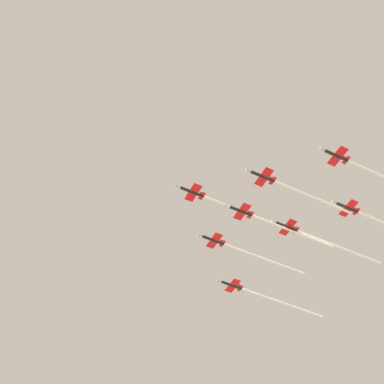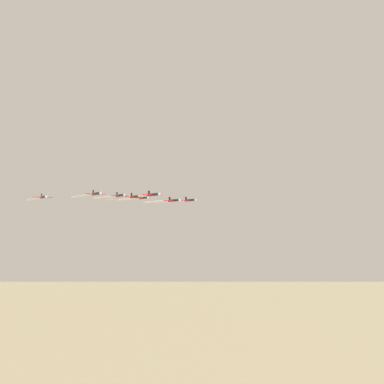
% 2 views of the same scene
% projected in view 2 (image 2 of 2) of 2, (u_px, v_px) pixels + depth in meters
% --- Properties ---
extents(jet_lead, '(41.42, 14.76, 2.22)m').
position_uv_depth(jet_lead, '(142.00, 196.00, 180.04)').
color(jet_lead, black).
extents(jet_port_inner, '(39.40, 14.16, 2.22)m').
position_uv_depth(jet_port_inner, '(164.00, 201.00, 202.05)').
color(jet_port_inner, black).
extents(jet_starboard_inner, '(43.26, 15.31, 2.22)m').
position_uv_depth(jet_starboard_inner, '(88.00, 195.00, 187.59)').
color(jet_starboard_inner, black).
extents(jet_port_outer, '(42.50, 15.08, 2.22)m').
position_uv_depth(jet_port_outer, '(125.00, 198.00, 196.76)').
color(jet_port_outer, black).
extents(jet_starboard_outer, '(46.72, 16.34, 2.22)m').
position_uv_depth(jet_starboard_outer, '(177.00, 201.00, 227.78)').
color(jet_starboard_outer, black).
extents(jet_center_rear, '(46.09, 16.15, 2.22)m').
position_uv_depth(jet_center_rear, '(38.00, 198.00, 195.44)').
color(jet_center_rear, black).
extents(jet_port_trail, '(45.23, 15.90, 2.22)m').
position_uv_depth(jet_port_trail, '(111.00, 196.00, 214.20)').
color(jet_port_trail, black).
extents(jet_starboard_trail, '(41.96, 14.92, 2.22)m').
position_uv_depth(jet_starboard_trail, '(135.00, 199.00, 232.80)').
color(jet_starboard_trail, black).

